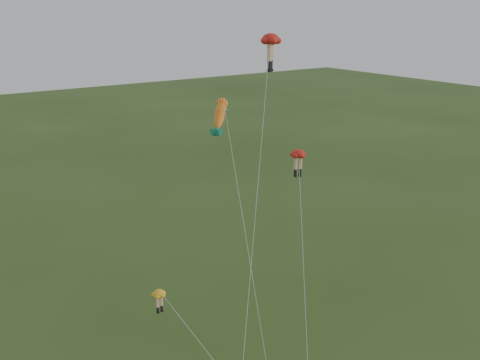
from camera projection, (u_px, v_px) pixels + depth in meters
legs_kite_red_high at (270, 45)px, 41.86m from camera, size 11.28×11.39×23.47m
legs_kite_red_mid at (298, 159)px, 43.66m from camera, size 7.48×10.36×14.33m
legs_kite_yellow at (163, 299)px, 35.97m from camera, size 4.05×6.57×7.31m
fish_kite at (220, 115)px, 38.92m from camera, size 2.66×9.09×19.31m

